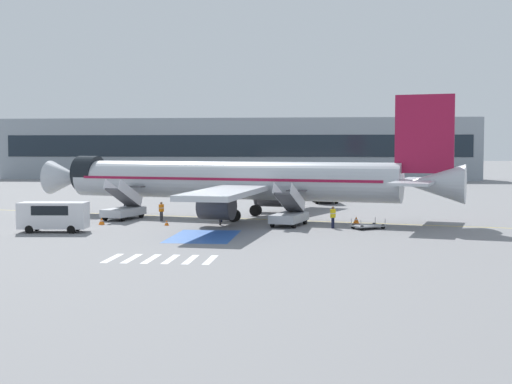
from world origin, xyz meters
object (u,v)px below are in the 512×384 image
Objects in this scene: airliner at (237,181)px; ground_crew_0 at (221,211)px; boarding_stairs_forward at (124,209)px; ground_crew_2 at (161,210)px; traffic_cone_0 at (102,221)px; boarding_stairs_aft at (289,214)px; ground_crew_3 at (333,216)px; traffic_cone_2 at (167,223)px; traffic_cone_1 at (356,220)px; ground_crew_1 at (220,214)px; terminal_building at (237,149)px; fuel_tanker at (322,187)px; service_van_0 at (53,214)px; baggage_cart at (368,226)px.

airliner is 22.60× the size of ground_crew_0.
boarding_stairs_forward reaches higher than ground_crew_2.
boarding_stairs_forward is 8.98× the size of traffic_cone_0.
ground_crew_3 is (3.70, -1.58, 0.10)m from boarding_stairs_aft.
ground_crew_2 is 5.81m from traffic_cone_0.
traffic_cone_2 is at bearing -0.45° from traffic_cone_0.
traffic_cone_1 reaches higher than traffic_cone_2.
airliner is at bearing -94.60° from ground_crew_0.
airliner is 24.13× the size of ground_crew_1.
ground_crew_2 is 0.02× the size of terminal_building.
ground_crew_1 is at bearing -55.66° from ground_crew_3.
boarding_stairs_forward is 0.53× the size of fuel_tanker.
ground_crew_0 is at bearing -83.43° from terminal_building.
boarding_stairs_forward reaches higher than traffic_cone_0.
traffic_cone_1 is at bearing -74.48° from service_van_0.
ground_crew_1 is 12.05m from traffic_cone_1.
airliner is 9.08m from traffic_cone_2.
boarding_stairs_forward is (-10.35, -1.91, -2.59)m from airliner.
traffic_cone_1 is at bearing -167.68° from ground_crew_0.
traffic_cone_2 is (-10.48, -0.92, -0.73)m from boarding_stairs_aft.
traffic_cone_0 is (-10.95, -6.63, -3.25)m from airliner.
airliner is 23.32m from fuel_tanker.
boarding_stairs_forward is 16.11m from boarding_stairs_aft.
terminal_building reaches higher than traffic_cone_1.
ground_crew_1 is (9.67, -3.87, 0.01)m from boarding_stairs_forward.
service_van_0 is 2.99× the size of ground_crew_0.
baggage_cart is at bearing -1.19° from boarding_stairs_aft.
airliner reaches higher than ground_crew_0.
baggage_cart is at bearing -91.12° from fuel_tanker.
traffic_cone_2 is at bearing -28.88° from boarding_stairs_forward.
ground_crew_2 is at bearing 178.96° from traffic_cone_1.
boarding_stairs_aft is 3.05× the size of ground_crew_0.
service_van_0 is at bearing -90.32° from boarding_stairs_forward.
fuel_tanker is 26.99m from ground_crew_0.
traffic_cone_0 is (-22.83, 0.88, 0.05)m from baggage_cart.
terminal_building is at bearing 104.31° from boarding_stairs_forward.
ground_crew_0 is 5.63m from ground_crew_2.
ground_crew_1 is (-12.56, 1.73, 0.72)m from baggage_cart.
terminal_building is (-23.01, 92.18, 6.13)m from baggage_cart.
ground_crew_0 is 2.20m from ground_crew_1.
ground_crew_1 is at bearing -83.41° from terminal_building.
ground_crew_0 is at bearing 41.03° from baggage_cart.
service_van_0 is at bearing -73.93° from ground_crew_1.
service_van_0 is 97.13m from terminal_building.
service_van_0 is at bearing -159.23° from traffic_cone_1.
service_van_0 is 8.82× the size of traffic_cone_0.
fuel_tanker is at bearing 151.00° from ground_crew_1.
baggage_cart is at bearing 70.21° from ground_crew_1.
traffic_cone_2 is (-14.18, 0.66, -0.83)m from ground_crew_3.
traffic_cone_1 is (11.75, 2.58, -0.68)m from ground_crew_1.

